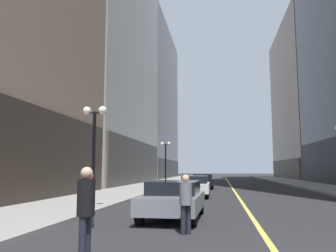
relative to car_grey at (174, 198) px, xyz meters
name	(u,v)px	position (x,y,z in m)	size (l,w,h in m)	color
ground_plane	(230,185)	(2.78, 27.34, -0.72)	(200.00, 200.00, 0.00)	#262628
sidewalk_left	(158,184)	(-5.47, 27.34, -0.65)	(4.50, 78.00, 0.15)	gray
sidewalk_right	(307,185)	(11.03, 27.34, -0.65)	(4.50, 78.00, 0.15)	gray
lane_centre_stripe	(230,185)	(2.78, 27.34, -0.72)	(0.16, 70.00, 0.01)	#E5D64C
building_left_far	(134,104)	(-14.91, 52.34, 13.73)	(14.58, 26.00, 28.99)	gray
building_right_far	(314,101)	(18.91, 52.34, 13.38)	(11.46, 26.00, 28.32)	gray
car_grey	(174,198)	(0.00, 0.00, 0.00)	(2.02, 4.35, 1.32)	slate
car_white	(195,185)	(0.07, 9.80, 0.00)	(1.87, 4.29, 1.32)	silver
car_black	(203,181)	(0.14, 19.23, 0.00)	(1.90, 4.11, 1.32)	black
pedestrian_in_red_jacket	(89,195)	(-2.29, -2.26, 0.24)	(0.45, 0.45, 1.66)	black
pedestrian_in_grey_suit	(186,199)	(0.70, -2.84, 0.21)	(0.47, 0.47, 1.60)	black
pedestrian_in_black_coat	(86,206)	(-0.89, -6.01, 0.34)	(0.40, 0.40, 1.80)	black
street_lamp_left_near	(94,134)	(-3.62, 1.52, 2.54)	(1.06, 0.36, 4.43)	black
street_lamp_left_far	(166,154)	(-3.62, 21.19, 2.54)	(1.06, 0.36, 4.43)	black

